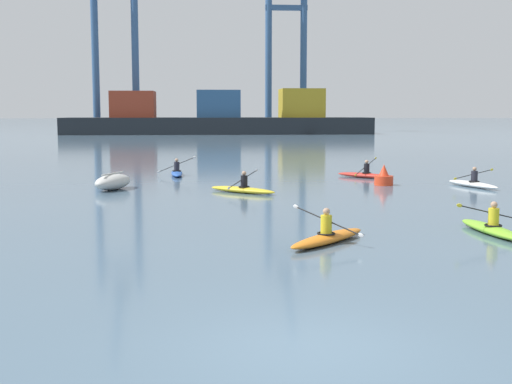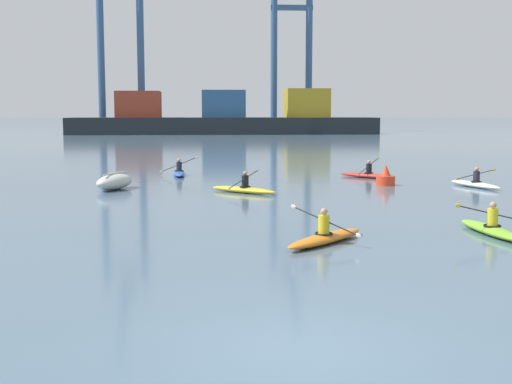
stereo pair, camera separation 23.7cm
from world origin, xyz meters
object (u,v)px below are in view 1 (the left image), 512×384
Objects in this scene: channel_buoy at (384,178)px; kayak_blue at (177,172)px; kayak_orange at (328,237)px; gantry_crane_west_mid at (286,34)px; gantry_crane_west at (114,24)px; kayak_white at (473,183)px; capsized_dinghy at (113,182)px; kayak_red at (365,175)px; kayak_yellow at (242,189)px; kayak_lime at (491,228)px; container_barge at (219,119)px.

kayak_blue reaches higher than channel_buoy.
gantry_crane_west_mid is at bearing 83.38° from kayak_orange.
kayak_blue reaches higher than kayak_orange.
kayak_white is (26.84, -85.00, -17.95)m from gantry_crane_west.
gantry_crane_west_mid is 11.75× the size of kayak_orange.
kayak_orange is at bearing -60.69° from capsized_dinghy.
kayak_red is at bearing -94.44° from gantry_crane_west_mid.
capsized_dinghy is 0.95× the size of kayak_yellow.
gantry_crane_west is 1.09× the size of gantry_crane_west_mid.
kayak_yellow is (-6.50, 10.43, 0.00)m from kayak_lime.
gantry_crane_west is 88.72m from channel_buoy.
kayak_white is 1.20× the size of kayak_red.
kayak_orange is at bearing -169.41° from kayak_lime.
capsized_dinghy is at bearing -111.71° from kayak_blue.
channel_buoy is at bearing 88.07° from kayak_lime.
kayak_yellow is at bearing -138.26° from kayak_red.
kayak_blue is at bearing -80.65° from gantry_crane_west.
capsized_dinghy is at bearing -176.17° from channel_buoy.
container_barge is at bearing 90.25° from kayak_orange.
gantry_crane_west is 12.86× the size of kayak_orange.
kayak_orange is at bearing -76.52° from kayak_blue.
kayak_orange is at bearing -96.62° from gantry_crane_west_mid.
channel_buoy is at bearing 3.83° from capsized_dinghy.
capsized_dinghy is at bearing 119.31° from kayak_orange.
kayak_red is at bearing -85.57° from container_barge.
kayak_lime is at bearing -58.09° from kayak_yellow.
gantry_crane_west_mid is at bearing 86.04° from kayak_lime.
kayak_yellow is (-6.93, -2.54, -0.19)m from channel_buoy.
kayak_white is (16.60, -0.30, -0.18)m from capsized_dinghy.
kayak_red is (5.75, -74.15, -2.31)m from container_barge.
capsized_dinghy is (10.24, -84.70, -17.77)m from gantry_crane_west.
gantry_crane_west_mid is at bearing 85.75° from channel_buoy.
kayak_red is (0.43, 16.62, 0.00)m from kayak_lime.
kayak_lime is (5.32, -90.77, -2.31)m from container_barge.
kayak_blue reaches higher than kayak_yellow.
container_barge is at bearing 96.99° from kayak_white.
gantry_crane_west is 10.91× the size of kayak_lime.
kayak_lime is 1.00× the size of kayak_blue.
gantry_crane_west_mid is at bearing 81.61° from kayak_yellow.
kayak_red is at bearing 19.52° from capsized_dinghy.
kayak_orange is (-9.28, -12.74, 0.00)m from kayak_white.
channel_buoy is at bearing 20.12° from kayak_yellow.
gantry_crane_west reaches higher than kayak_orange.
gantry_crane_west_mid is 9.97× the size of kayak_lime.
kayak_yellow is at bearing -16.41° from capsized_dinghy.
channel_buoy is at bearing 68.93° from kayak_orange.
kayak_lime is 1.00× the size of kayak_white.
channel_buoy is 0.34× the size of kayak_yellow.
kayak_orange is (-4.92, -0.92, -0.00)m from kayak_lime.
kayak_white is at bearing 69.76° from kayak_lime.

